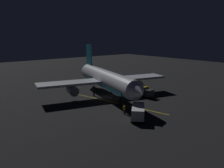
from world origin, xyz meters
The scene contains 9 objects.
ground_plane centered at (0.00, 0.00, -0.10)m, with size 180.00×180.00×0.20m, color black.
apron_guide_stripe centered at (1.60, 4.00, 0.00)m, with size 0.24×26.87×0.01m, color gold.
airliner centered at (-0.14, -0.55, 4.22)m, with size 31.48×32.72×11.76m.
baggage_truck centered at (4.37, 14.70, 1.19)m, with size 6.12×5.95×2.24m.
catering_truck centered at (-7.06, 4.48, 1.23)m, with size 2.58×5.58×2.41m.
ground_crew_worker centered at (4.82, 11.57, 0.89)m, with size 0.40×0.40×1.74m.
traffic_cone_near_left centered at (0.20, 2.18, 0.25)m, with size 0.50×0.50×0.55m.
traffic_cone_near_right centered at (-7.91, 7.29, 0.25)m, with size 0.50×0.50×0.55m.
traffic_cone_under_wing centered at (-1.35, 10.39, 0.25)m, with size 0.50×0.50×0.55m.
Camera 1 is at (32.70, 42.40, 14.44)m, focal length 37.74 mm.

